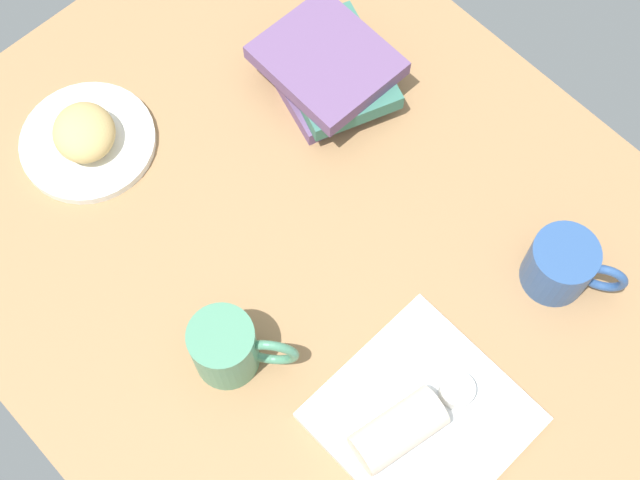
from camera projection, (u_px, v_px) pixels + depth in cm
name	position (u px, v px, depth cm)	size (l,w,h in cm)	color
dining_table	(305.00, 241.00, 128.65)	(110.00, 90.00, 4.00)	#9E754C
round_plate	(88.00, 142.00, 132.07)	(19.89, 19.89, 1.40)	white
scone_pastry	(84.00, 132.00, 128.78)	(9.83, 8.95, 5.43)	tan
square_plate	(422.00, 417.00, 115.66)	(23.56, 23.56, 1.60)	white
sauce_cup	(457.00, 390.00, 114.95)	(4.55, 4.55, 2.40)	silver
breakfast_wrap	(398.00, 430.00, 111.35)	(5.69, 5.69, 11.79)	beige
book_stack	(328.00, 69.00, 133.07)	(22.64, 19.76, 7.92)	#6B4C7A
coffee_mug	(562.00, 265.00, 120.18)	(12.93, 9.34, 8.70)	#2D518C
second_mug	(228.00, 348.00, 114.76)	(12.08, 11.00, 10.32)	#4C8C6B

